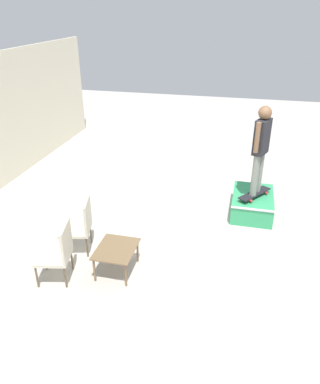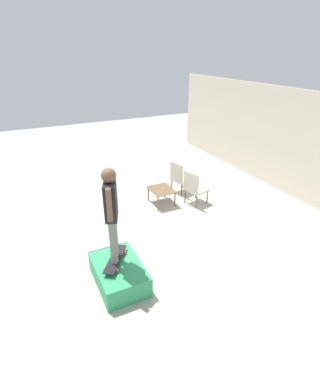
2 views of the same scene
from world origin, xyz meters
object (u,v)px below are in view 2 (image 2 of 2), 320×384
(skate_ramp_box, at_px, (119,274))
(person_skater, at_px, (111,208))
(patio_chair_left, at_px, (180,177))
(skateboard_on_ramp, at_px, (115,259))
(coffee_table, at_px, (161,191))
(patio_chair_right, at_px, (194,187))

(skate_ramp_box, height_order, person_skater, person_skater)
(skate_ramp_box, relative_size, patio_chair_left, 1.29)
(person_skater, bearing_deg, patio_chair_left, 155.37)
(skateboard_on_ramp, xyz_separation_m, person_skater, (0.00, 0.00, 1.07))
(skateboard_on_ramp, bearing_deg, skate_ramp_box, 47.59)
(coffee_table, bearing_deg, skateboard_on_ramp, -41.53)
(patio_chair_right, bearing_deg, patio_chair_left, -14.49)
(person_skater, xyz_separation_m, patio_chair_left, (-2.78, 2.92, -1.03))
(skateboard_on_ramp, height_order, patio_chair_right, patio_chair_right)
(coffee_table, height_order, patio_chair_right, patio_chair_right)
(coffee_table, relative_size, patio_chair_right, 0.76)
(patio_chair_right, bearing_deg, skate_ramp_box, 110.83)
(skate_ramp_box, relative_size, skateboard_on_ramp, 1.56)
(skate_ramp_box, distance_m, skateboard_on_ramp, 0.30)
(patio_chair_left, bearing_deg, patio_chair_right, 167.59)
(skate_ramp_box, xyz_separation_m, patio_chair_left, (-2.87, 2.90, 0.32))
(person_skater, bearing_deg, coffee_table, 160.27)
(patio_chair_left, bearing_deg, skateboard_on_ramp, 121.10)
(coffee_table, bearing_deg, person_skater, -41.53)
(skate_ramp_box, height_order, patio_chair_right, patio_chair_right)
(skateboard_on_ramp, height_order, patio_chair_left, patio_chair_left)
(person_skater, bearing_deg, skate_ramp_box, 34.26)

